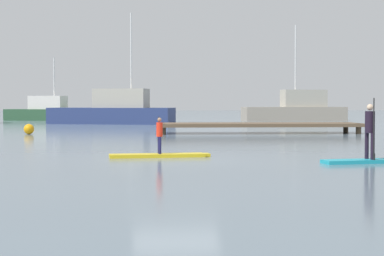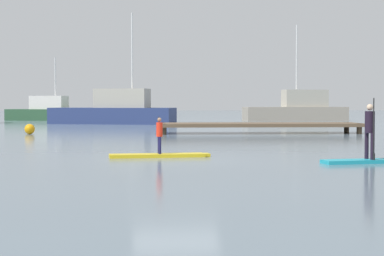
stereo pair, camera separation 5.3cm
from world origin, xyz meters
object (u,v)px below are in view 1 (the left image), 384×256
trawler_grey_distant (49,111)px  fishing_boat_green_midground (114,111)px  paddler_adult (370,128)px  mooring_buoy_near (29,129)px  paddler_child_solo (159,134)px  paddleboard_far (380,161)px  paddleboard_near (160,155)px  motor_boat_small_navy (297,109)px

trawler_grey_distant → fishing_boat_green_midground: bearing=-57.9°
paddler_adult → mooring_buoy_near: bearing=125.5°
paddler_child_solo → mooring_buoy_near: 16.10m
paddleboard_far → trawler_grey_distant: trawler_grey_distant is taller
paddleboard_far → trawler_grey_distant: bearing=109.4°
trawler_grey_distant → mooring_buoy_near: (2.87, -26.54, -0.57)m
paddleboard_near → trawler_grey_distant: 42.34m
motor_boat_small_navy → mooring_buoy_near: size_ratio=17.47×
paddleboard_near → paddler_adult: size_ratio=1.84×
paddler_child_solo → paddleboard_near: bearing=-71.0°
trawler_grey_distant → mooring_buoy_near: 26.70m
paddler_child_solo → motor_boat_small_navy: (13.02, 37.97, 0.32)m
paddler_child_solo → mooring_buoy_near: (-6.48, 14.73, -0.44)m
paddleboard_near → paddler_child_solo: paddler_child_solo is taller
paddler_adult → motor_boat_small_navy: size_ratio=0.18×
motor_boat_small_navy → mooring_buoy_near: bearing=-130.0°
paddleboard_near → fishing_boat_green_midground: (-2.88, 30.98, 0.93)m
paddler_adult → fishing_boat_green_midground: size_ratio=0.17×
paddler_child_solo → paddler_adult: bearing=-22.3°
trawler_grey_distant → mooring_buoy_near: size_ratio=15.56×
motor_boat_small_navy → paddleboard_far: bearing=-99.9°
paddleboard_far → paddleboard_near: bearing=159.3°
paddler_adult → fishing_boat_green_midground: (-8.55, 33.30, 0.02)m
trawler_grey_distant → paddler_adult: bearing=-71.0°
motor_boat_small_navy → trawler_grey_distant: motor_boat_small_navy is taller
trawler_grey_distant → motor_boat_small_navy: bearing=-8.4°
paddleboard_near → trawler_grey_distant: bearing=102.8°
paddleboard_far → fishing_boat_green_midground: size_ratio=0.34×
fishing_boat_green_midground → trawler_grey_distant: fishing_boat_green_midground is taller
paddler_adult → trawler_grey_distant: bearing=109.0°
mooring_buoy_near → trawler_grey_distant: bearing=96.2°
paddleboard_far → paddler_adult: (-0.30, -0.06, 0.91)m
fishing_boat_green_midground → paddleboard_near: bearing=-84.7°
motor_boat_small_navy → trawler_grey_distant: size_ratio=1.12×
motor_boat_small_navy → trawler_grey_distant: (-22.36, 3.31, -0.19)m
paddleboard_near → motor_boat_small_navy: 40.16m
paddler_child_solo → paddler_adult: 6.14m
paddleboard_near → motor_boat_small_navy: bearing=71.1°
paddleboard_far → mooring_buoy_near: mooring_buoy_near is taller
paddler_adult → motor_boat_small_navy: motor_boat_small_navy is taller
paddleboard_far → mooring_buoy_near: bearing=126.2°
paddleboard_far → paddler_adult: paddler_adult is taller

